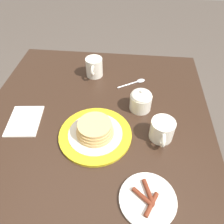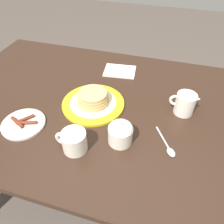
{
  "view_description": "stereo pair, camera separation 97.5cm",
  "coord_description": "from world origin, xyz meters",
  "px_view_note": "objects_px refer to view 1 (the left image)",
  "views": [
    {
      "loc": [
        0.45,
        0.13,
        1.43
      ],
      "look_at": [
        -0.16,
        0.07,
        0.8
      ],
      "focal_mm": 35.0,
      "sensor_mm": 36.0,
      "label": 1
    },
    {
      "loc": [
        -0.34,
        0.69,
        1.41
      ],
      "look_at": [
        -0.16,
        0.07,
        0.8
      ],
      "focal_mm": 35.0,
      "sensor_mm": 36.0,
      "label": 2
    }
  ],
  "objects_px": {
    "sugar_bowl": "(141,100)",
    "spoon": "(136,82)",
    "pancake_plate": "(95,132)",
    "side_plate_bacon": "(148,199)",
    "creamer_pitcher": "(94,67)",
    "napkin": "(25,121)",
    "coffee_mug": "(162,130)"
  },
  "relations": [
    {
      "from": "creamer_pitcher",
      "to": "side_plate_bacon",
      "type": "bearing_deg",
      "value": 22.85
    },
    {
      "from": "pancake_plate",
      "to": "sugar_bowl",
      "type": "bearing_deg",
      "value": 135.15
    },
    {
      "from": "side_plate_bacon",
      "to": "creamer_pitcher",
      "type": "xyz_separation_m",
      "value": [
        -0.61,
        -0.26,
        0.04
      ]
    },
    {
      "from": "creamer_pitcher",
      "to": "spoon",
      "type": "xyz_separation_m",
      "value": [
        0.04,
        0.21,
        -0.05
      ]
    },
    {
      "from": "spoon",
      "to": "sugar_bowl",
      "type": "bearing_deg",
      "value": 6.72
    },
    {
      "from": "coffee_mug",
      "to": "creamer_pitcher",
      "type": "height_order",
      "value": "creamer_pitcher"
    },
    {
      "from": "side_plate_bacon",
      "to": "sugar_bowl",
      "type": "relative_size",
      "value": 1.75
    },
    {
      "from": "sugar_bowl",
      "to": "spoon",
      "type": "relative_size",
      "value": 0.74
    },
    {
      "from": "spoon",
      "to": "coffee_mug",
      "type": "bearing_deg",
      "value": 17.19
    },
    {
      "from": "creamer_pitcher",
      "to": "spoon",
      "type": "bearing_deg",
      "value": 78.43
    },
    {
      "from": "side_plate_bacon",
      "to": "creamer_pitcher",
      "type": "bearing_deg",
      "value": -157.15
    },
    {
      "from": "spoon",
      "to": "napkin",
      "type": "bearing_deg",
      "value": -55.94
    },
    {
      "from": "creamer_pitcher",
      "to": "napkin",
      "type": "height_order",
      "value": "creamer_pitcher"
    },
    {
      "from": "pancake_plate",
      "to": "coffee_mug",
      "type": "xyz_separation_m",
      "value": [
        -0.02,
        0.25,
        0.02
      ]
    },
    {
      "from": "side_plate_bacon",
      "to": "creamer_pitcher",
      "type": "relative_size",
      "value": 1.4
    },
    {
      "from": "creamer_pitcher",
      "to": "napkin",
      "type": "relative_size",
      "value": 0.7
    },
    {
      "from": "coffee_mug",
      "to": "napkin",
      "type": "relative_size",
      "value": 0.67
    },
    {
      "from": "pancake_plate",
      "to": "side_plate_bacon",
      "type": "bearing_deg",
      "value": 40.45
    },
    {
      "from": "pancake_plate",
      "to": "sugar_bowl",
      "type": "relative_size",
      "value": 2.78
    },
    {
      "from": "coffee_mug",
      "to": "spoon",
      "type": "distance_m",
      "value": 0.34
    },
    {
      "from": "side_plate_bacon",
      "to": "coffee_mug",
      "type": "xyz_separation_m",
      "value": [
        -0.25,
        0.05,
        0.03
      ]
    },
    {
      "from": "napkin",
      "to": "side_plate_bacon",
      "type": "bearing_deg",
      "value": 61.05
    },
    {
      "from": "pancake_plate",
      "to": "spoon",
      "type": "relative_size",
      "value": 2.05
    },
    {
      "from": "sugar_bowl",
      "to": "napkin",
      "type": "relative_size",
      "value": 0.56
    },
    {
      "from": "pancake_plate",
      "to": "side_plate_bacon",
      "type": "xyz_separation_m",
      "value": [
        0.23,
        0.19,
        -0.02
      ]
    },
    {
      "from": "spoon",
      "to": "creamer_pitcher",
      "type": "bearing_deg",
      "value": -101.57
    },
    {
      "from": "sugar_bowl",
      "to": "spoon",
      "type": "bearing_deg",
      "value": -173.28
    },
    {
      "from": "napkin",
      "to": "spoon",
      "type": "relative_size",
      "value": 1.31
    },
    {
      "from": "sugar_bowl",
      "to": "side_plate_bacon",
      "type": "bearing_deg",
      "value": 4.09
    },
    {
      "from": "side_plate_bacon",
      "to": "sugar_bowl",
      "type": "bearing_deg",
      "value": -175.91
    },
    {
      "from": "coffee_mug",
      "to": "spoon",
      "type": "bearing_deg",
      "value": -162.81
    },
    {
      "from": "side_plate_bacon",
      "to": "napkin",
      "type": "distance_m",
      "value": 0.56
    }
  ]
}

